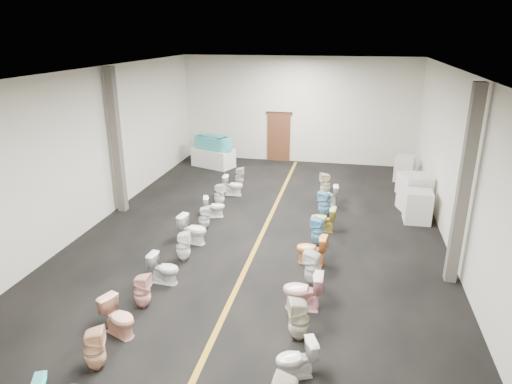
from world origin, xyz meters
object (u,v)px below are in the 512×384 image
toilet_left_10 (233,185)px  toilet_right_8 (324,204)px  appliance_crate_d (405,169)px  toilet_left_2 (119,317)px  appliance_crate_a (418,206)px  toilet_left_8 (214,207)px  bathtub (213,142)px  toilet_left_11 (239,177)px  toilet_left_5 (183,246)px  toilet_right_9 (327,195)px  toilet_left_3 (142,291)px  toilet_left_1 (94,349)px  toilet_left_6 (193,229)px  toilet_right_2 (299,319)px  appliance_crate_c (409,184)px  toilet_right_7 (323,219)px  toilet_right_4 (313,268)px  toilet_right_3 (303,291)px  display_table (213,158)px  toilet_left_7 (204,218)px  toilet_right_10 (326,184)px  toilet_right_1 (296,359)px  toilet_right_5 (311,249)px  toilet_left_9 (219,194)px  toilet_right_6 (318,231)px  toilet_left_4 (164,268)px

toilet_left_10 → toilet_right_8: (3.26, -1.32, 0.05)m
appliance_crate_d → toilet_left_2: (-6.17, -10.95, -0.11)m
appliance_crate_a → toilet_left_8: 6.17m
toilet_left_10 → bathtub: bearing=25.7°
toilet_left_11 → toilet_left_5: bearing=177.8°
toilet_right_9 → toilet_left_3: bearing=-32.8°
toilet_left_1 → toilet_left_6: 5.03m
toilet_right_2 → toilet_right_8: bearing=161.8°
appliance_crate_c → toilet_right_7: appliance_crate_c is taller
toilet_right_4 → toilet_right_8: bearing=-160.3°
appliance_crate_a → toilet_left_8: (-6.10, -0.90, -0.15)m
toilet_right_3 → toilet_left_6: bearing=-128.5°
display_table → toilet_left_7: 6.53m
toilet_right_8 → toilet_right_10: 2.00m
toilet_right_8 → toilet_right_4: bearing=18.5°
toilet_left_3 → display_table: bearing=7.9°
toilet_left_6 → toilet_right_2: bearing=-128.8°
toilet_left_5 → toilet_right_7: bearing=-64.2°
toilet_left_3 → toilet_right_1: (3.37, -1.37, -0.04)m
toilet_right_3 → toilet_right_1: bearing=2.5°
toilet_right_5 → toilet_right_7: 2.04m
toilet_left_6 → toilet_right_2: 4.82m
toilet_left_9 → toilet_left_11: bearing=12.7°
toilet_left_9 → toilet_left_10: (0.19, 1.07, -0.02)m
toilet_left_6 → toilet_right_4: toilet_right_4 is taller
toilet_left_3 → toilet_right_3: 3.32m
appliance_crate_c → toilet_left_11: bearing=-177.1°
appliance_crate_a → toilet_right_6: (-2.80, -2.21, -0.10)m
toilet_left_11 → toilet_right_5: toilet_right_5 is taller
toilet_left_11 → display_table: bearing=34.0°
toilet_left_2 → toilet_left_11: size_ratio=1.05×
toilet_left_7 → toilet_right_2: size_ratio=0.81×
toilet_left_8 → toilet_left_7: bearing=162.2°
toilet_left_10 → appliance_crate_d: bearing=-66.0°
toilet_left_10 → toilet_right_6: (3.23, -3.37, 0.03)m
appliance_crate_d → toilet_left_4: appliance_crate_d is taller
toilet_left_1 → toilet_left_9: 7.91m
bathtub → appliance_crate_a: size_ratio=1.81×
toilet_left_4 → toilet_left_5: (0.05, 1.11, 0.03)m
appliance_crate_a → toilet_left_10: size_ratio=1.37×
toilet_left_2 → toilet_right_6: size_ratio=0.95×
toilet_right_1 → appliance_crate_a: bearing=136.6°
toilet_right_9 → toilet_right_10: size_ratio=0.87×
appliance_crate_a → toilet_left_11: (-6.07, 2.19, -0.13)m
toilet_right_8 → bathtub: bearing=-114.6°
toilet_left_6 → toilet_left_8: (0.02, 1.90, -0.06)m
appliance_crate_a → toilet_left_3: bearing=-135.8°
toilet_left_10 → toilet_left_11: size_ratio=1.00×
toilet_left_4 → toilet_left_7: 3.07m
appliance_crate_c → appliance_crate_d: (0.00, 1.59, 0.10)m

